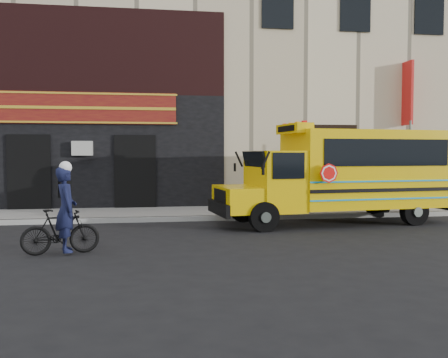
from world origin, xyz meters
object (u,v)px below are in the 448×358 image
Objects in this scene: bicycle at (60,232)px; cyclist at (66,212)px; school_bus at (343,172)px; sign_pole at (410,163)px.

cyclist is (0.12, 0.01, 0.41)m from bicycle.
school_bus is 4.03× the size of cyclist.
bicycle is 0.43m from cyclist.
bicycle is 0.89× the size of cyclist.
sign_pole is 1.80× the size of cyclist.
sign_pole is 2.02× the size of bicycle.
school_bus is 8.22m from cyclist.
school_bus is 3.14m from sign_pole.
bicycle is at bearing -155.19° from sign_pole.
bicycle is at bearing -155.21° from school_bus.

